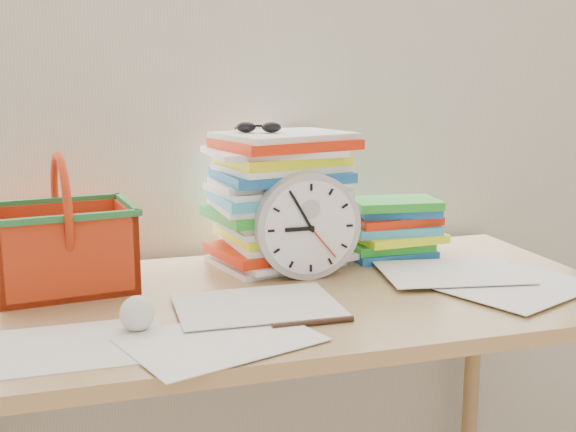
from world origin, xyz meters
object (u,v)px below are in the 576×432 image
object	(u,v)px
clock	(307,226)
book_stack	(393,227)
basket	(62,223)
desk	(283,327)
paper_stack	(278,199)

from	to	relation	value
clock	book_stack	size ratio (longest dim) A/B	0.96
book_stack	clock	bearing A→B (deg)	-155.48
clock	book_stack	xyz separation A→B (m)	(0.27, 0.12, -0.05)
clock	basket	world-z (taller)	basket
desk	basket	size ratio (longest dim) A/B	4.92
desk	paper_stack	distance (m)	0.33
clock	book_stack	world-z (taller)	clock
paper_stack	book_stack	distance (m)	0.30
paper_stack	book_stack	world-z (taller)	paper_stack
paper_stack	book_stack	bearing A→B (deg)	-2.57
paper_stack	clock	world-z (taller)	paper_stack
desk	paper_stack	xyz separation A→B (m)	(0.06, 0.23, 0.23)
clock	desk	bearing A→B (deg)	-131.88
desk	basket	world-z (taller)	basket
paper_stack	basket	world-z (taller)	paper_stack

